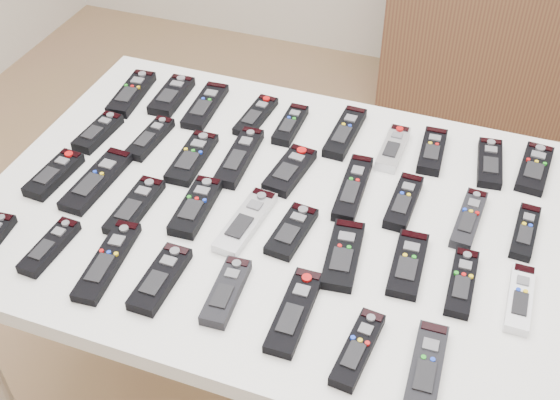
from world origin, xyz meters
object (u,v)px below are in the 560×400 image
(remote_16, at_px, (404,202))
(remote_31, at_px, (108,261))
(remote_8, at_px, (490,163))
(remote_14, at_px, (290,170))
(remote_15, at_px, (353,188))
(remote_28, at_px, (520,299))
(remote_11, at_px, (150,138))
(remote_5, at_px, (345,132))
(remote_6, at_px, (393,148))
(remote_32, at_px, (160,279))
(remote_2, at_px, (205,106))
(remote_22, at_px, (196,207))
(remote_35, at_px, (358,349))
(remote_17, at_px, (469,219))
(remote_0, at_px, (132,93))
(remote_33, at_px, (226,292))
(remote_7, at_px, (432,151))
(remote_30, at_px, (50,247))
(remote_18, at_px, (525,232))
(remote_34, at_px, (294,312))
(remote_13, at_px, (239,157))
(remote_24, at_px, (292,231))
(remote_36, at_px, (426,368))
(remote_26, at_px, (408,264))
(remote_27, at_px, (462,283))
(remote_3, at_px, (256,116))
(remote_23, at_px, (246,222))
(remote_9, at_px, (534,169))
(remote_25, at_px, (343,255))
(remote_19, at_px, (54,174))
(remote_10, at_px, (98,132))
(remote_12, at_px, (192,158))
(remote_4, at_px, (290,125))
(remote_21, at_px, (135,206))
(remote_20, at_px, (97,180))
(remote_1, at_px, (172,96))

(remote_16, distance_m, remote_31, 0.62)
(remote_8, height_order, remote_14, remote_14)
(remote_15, xyz_separation_m, remote_28, (0.37, -0.19, -0.00))
(remote_11, bearing_deg, remote_5, 25.46)
(remote_6, relative_size, remote_32, 0.95)
(remote_2, xyz_separation_m, remote_6, (0.48, -0.01, 0.00))
(remote_22, relative_size, remote_35, 1.05)
(remote_2, xyz_separation_m, remote_17, (0.68, -0.19, 0.00))
(remote_0, height_order, remote_33, remote_0)
(remote_7, height_order, remote_30, remote_7)
(remote_18, height_order, remote_34, remote_34)
(remote_13, relative_size, remote_28, 1.27)
(remote_24, bearing_deg, remote_5, 93.66)
(remote_7, xyz_separation_m, remote_36, (0.10, -0.59, -0.00))
(remote_26, relative_size, remote_27, 1.02)
(remote_3, distance_m, remote_22, 0.35)
(remote_23, xyz_separation_m, remote_24, (0.10, 0.01, -0.00))
(remote_28, relative_size, remote_33, 1.01)
(remote_28, bearing_deg, remote_9, 90.71)
(remote_0, relative_size, remote_25, 1.07)
(remote_5, bearing_deg, remote_19, -144.80)
(remote_22, xyz_separation_m, remote_23, (0.12, -0.01, -0.00))
(remote_3, xyz_separation_m, remote_19, (-0.33, -0.37, 0.00))
(remote_16, xyz_separation_m, remote_17, (0.14, -0.00, -0.00))
(remote_3, distance_m, remote_10, 0.38)
(remote_2, height_order, remote_10, remote_10)
(remote_11, relative_size, remote_14, 0.98)
(remote_12, bearing_deg, remote_4, 47.25)
(remote_8, relative_size, remote_24, 1.09)
(remote_17, height_order, remote_26, same)
(remote_26, bearing_deg, remote_10, 164.91)
(remote_2, bearing_deg, remote_23, -57.66)
(remote_0, distance_m, remote_28, 1.06)
(remote_21, height_order, remote_35, remote_35)
(remote_35, bearing_deg, remote_0, 148.38)
(remote_10, relative_size, remote_21, 0.82)
(remote_2, bearing_deg, remote_27, -31.13)
(remote_3, bearing_deg, remote_32, -83.31)
(remote_16, height_order, remote_19, same)
(remote_10, bearing_deg, remote_26, -8.43)
(remote_18, distance_m, remote_23, 0.57)
(remote_25, distance_m, remote_31, 0.46)
(remote_31, distance_m, remote_36, 0.63)
(remote_15, height_order, remote_31, remote_15)
(remote_8, xyz_separation_m, remote_18, (0.10, -0.20, -0.00))
(remote_14, xyz_separation_m, remote_20, (-0.39, -0.18, -0.00))
(remote_12, bearing_deg, remote_31, -94.79)
(remote_1, distance_m, remote_9, 0.89)
(remote_19, relative_size, remote_21, 0.88)
(remote_21, height_order, remote_28, same)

